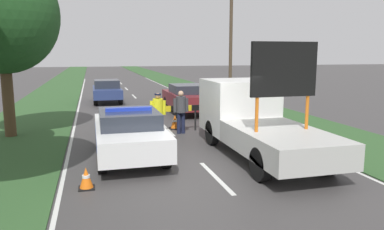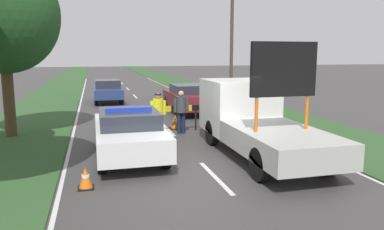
{
  "view_description": "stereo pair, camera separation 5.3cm",
  "coord_description": "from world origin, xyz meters",
  "px_view_note": "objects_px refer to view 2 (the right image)",
  "views": [
    {
      "loc": [
        -2.9,
        -9.63,
        3.06
      ],
      "look_at": [
        0.17,
        1.83,
        1.1
      ],
      "focal_mm": 35.0,
      "sensor_mm": 36.0,
      "label": 1
    },
    {
      "loc": [
        -2.85,
        -9.65,
        3.06
      ],
      "look_at": [
        0.17,
        1.83,
        1.1
      ],
      "focal_mm": 35.0,
      "sensor_mm": 36.0,
      "label": 2
    }
  ],
  "objects_px": {
    "police_car": "(129,132)",
    "queued_car_wagon_maroon": "(188,98)",
    "work_truck": "(253,118)",
    "road_barrier": "(171,111)",
    "police_officer": "(158,111)",
    "traffic_cone_near_truck": "(175,122)",
    "traffic_cone_near_police": "(86,178)",
    "roadside_tree_mid_left": "(2,15)",
    "utility_pole": "(232,41)",
    "pedestrian_civilian": "(181,109)",
    "traffic_cone_centre_front": "(210,117)",
    "queued_car_hatch_blue": "(108,90)"
  },
  "relations": [
    {
      "from": "traffic_cone_near_police",
      "to": "roadside_tree_mid_left",
      "type": "height_order",
      "value": "roadside_tree_mid_left"
    },
    {
      "from": "work_truck",
      "to": "pedestrian_civilian",
      "type": "bearing_deg",
      "value": -63.78
    },
    {
      "from": "traffic_cone_centre_front",
      "to": "queued_car_hatch_blue",
      "type": "relative_size",
      "value": 0.14
    },
    {
      "from": "road_barrier",
      "to": "utility_pole",
      "type": "distance_m",
      "value": 9.74
    },
    {
      "from": "work_truck",
      "to": "road_barrier",
      "type": "bearing_deg",
      "value": -62.45
    },
    {
      "from": "work_truck",
      "to": "traffic_cone_centre_front",
      "type": "xyz_separation_m",
      "value": [
        0.15,
        4.89,
        -0.81
      ]
    },
    {
      "from": "police_officer",
      "to": "traffic_cone_near_police",
      "type": "bearing_deg",
      "value": 39.35
    },
    {
      "from": "traffic_cone_near_truck",
      "to": "queued_car_hatch_blue",
      "type": "distance_m",
      "value": 9.61
    },
    {
      "from": "traffic_cone_near_police",
      "to": "utility_pole",
      "type": "distance_m",
      "value": 16.16
    },
    {
      "from": "work_truck",
      "to": "traffic_cone_near_truck",
      "type": "xyz_separation_m",
      "value": [
        -1.57,
        4.18,
        -0.81
      ]
    },
    {
      "from": "pedestrian_civilian",
      "to": "queued_car_wagon_maroon",
      "type": "bearing_deg",
      "value": 43.12
    },
    {
      "from": "roadside_tree_mid_left",
      "to": "road_barrier",
      "type": "bearing_deg",
      "value": -6.36
    },
    {
      "from": "pedestrian_civilian",
      "to": "queued_car_wagon_maroon",
      "type": "xyz_separation_m",
      "value": [
        1.47,
        4.8,
        -0.18
      ]
    },
    {
      "from": "utility_pole",
      "to": "pedestrian_civilian",
      "type": "bearing_deg",
      "value": -122.18
    },
    {
      "from": "police_officer",
      "to": "utility_pole",
      "type": "xyz_separation_m",
      "value": [
        5.99,
        8.37,
        2.83
      ]
    },
    {
      "from": "traffic_cone_near_truck",
      "to": "queued_car_hatch_blue",
      "type": "bearing_deg",
      "value": 104.03
    },
    {
      "from": "police_officer",
      "to": "traffic_cone_centre_front",
      "type": "xyz_separation_m",
      "value": [
        2.64,
        2.04,
        -0.69
      ]
    },
    {
      "from": "police_car",
      "to": "traffic_cone_centre_front",
      "type": "bearing_deg",
      "value": 52.67
    },
    {
      "from": "queued_car_wagon_maroon",
      "to": "police_officer",
      "type": "bearing_deg",
      "value": 64.91
    },
    {
      "from": "road_barrier",
      "to": "traffic_cone_centre_front",
      "type": "height_order",
      "value": "road_barrier"
    },
    {
      "from": "traffic_cone_near_police",
      "to": "queued_car_wagon_maroon",
      "type": "bearing_deg",
      "value": 63.85
    },
    {
      "from": "work_truck",
      "to": "road_barrier",
      "type": "relative_size",
      "value": 2.42
    },
    {
      "from": "police_car",
      "to": "roadside_tree_mid_left",
      "type": "relative_size",
      "value": 0.73
    },
    {
      "from": "pedestrian_civilian",
      "to": "traffic_cone_near_police",
      "type": "xyz_separation_m",
      "value": [
        -3.47,
        -5.27,
        -0.72
      ]
    },
    {
      "from": "police_car",
      "to": "pedestrian_civilian",
      "type": "xyz_separation_m",
      "value": [
        2.25,
        2.76,
        0.23
      ]
    },
    {
      "from": "traffic_cone_near_police",
      "to": "utility_pole",
      "type": "xyz_separation_m",
      "value": [
        8.51,
        13.27,
        3.55
      ]
    },
    {
      "from": "work_truck",
      "to": "road_barrier",
      "type": "xyz_separation_m",
      "value": [
        -1.84,
        3.65,
        -0.25
      ]
    },
    {
      "from": "work_truck",
      "to": "traffic_cone_near_truck",
      "type": "distance_m",
      "value": 4.54
    },
    {
      "from": "police_car",
      "to": "queued_car_wagon_maroon",
      "type": "height_order",
      "value": "police_car"
    },
    {
      "from": "police_car",
      "to": "traffic_cone_centre_front",
      "type": "xyz_separation_m",
      "value": [
        3.94,
        4.43,
        -0.46
      ]
    },
    {
      "from": "traffic_cone_near_police",
      "to": "road_barrier",
      "type": "bearing_deg",
      "value": 60.91
    },
    {
      "from": "traffic_cone_near_police",
      "to": "traffic_cone_near_truck",
      "type": "relative_size",
      "value": 0.88
    },
    {
      "from": "traffic_cone_near_truck",
      "to": "road_barrier",
      "type": "bearing_deg",
      "value": -117.68
    },
    {
      "from": "work_truck",
      "to": "police_officer",
      "type": "distance_m",
      "value": 3.79
    },
    {
      "from": "road_barrier",
      "to": "pedestrian_civilian",
      "type": "xyz_separation_m",
      "value": [
        0.31,
        -0.42,
        0.13
      ]
    },
    {
      "from": "police_officer",
      "to": "traffic_cone_near_truck",
      "type": "height_order",
      "value": "police_officer"
    },
    {
      "from": "police_car",
      "to": "work_truck",
      "type": "bearing_deg",
      "value": -2.65
    },
    {
      "from": "traffic_cone_near_truck",
      "to": "traffic_cone_centre_front",
      "type": "bearing_deg",
      "value": 22.48
    },
    {
      "from": "police_officer",
      "to": "queued_car_wagon_maroon",
      "type": "distance_m",
      "value": 5.71
    },
    {
      "from": "pedestrian_civilian",
      "to": "queued_car_wagon_maroon",
      "type": "distance_m",
      "value": 5.02
    },
    {
      "from": "work_truck",
      "to": "police_officer",
      "type": "relative_size",
      "value": 3.71
    },
    {
      "from": "road_barrier",
      "to": "queued_car_wagon_maroon",
      "type": "height_order",
      "value": "queued_car_wagon_maroon"
    },
    {
      "from": "road_barrier",
      "to": "traffic_cone_near_truck",
      "type": "xyz_separation_m",
      "value": [
        0.28,
        0.53,
        -0.56
      ]
    },
    {
      "from": "police_car",
      "to": "traffic_cone_near_truck",
      "type": "height_order",
      "value": "police_car"
    },
    {
      "from": "work_truck",
      "to": "queued_car_wagon_maroon",
      "type": "relative_size",
      "value": 1.4
    },
    {
      "from": "police_officer",
      "to": "pedestrian_civilian",
      "type": "bearing_deg",
      "value": 177.78
    },
    {
      "from": "work_truck",
      "to": "road_barrier",
      "type": "height_order",
      "value": "work_truck"
    },
    {
      "from": "queued_car_hatch_blue",
      "to": "police_car",
      "type": "bearing_deg",
      "value": 90.47
    },
    {
      "from": "police_officer",
      "to": "queued_car_hatch_blue",
      "type": "distance_m",
      "value": 10.74
    },
    {
      "from": "traffic_cone_near_police",
      "to": "roadside_tree_mid_left",
      "type": "relative_size",
      "value": 0.08
    }
  ]
}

